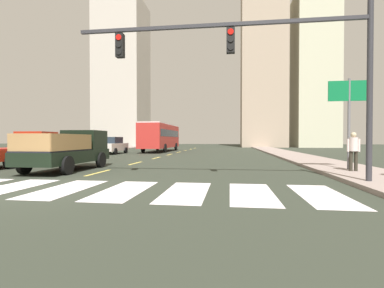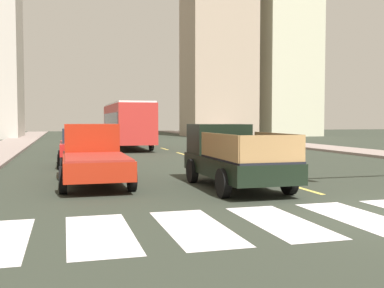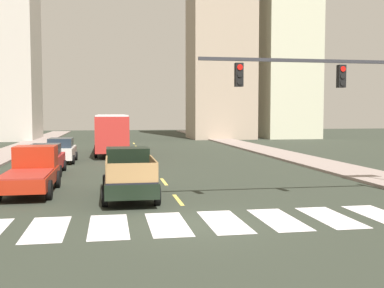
{
  "view_description": "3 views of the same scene",
  "coord_description": "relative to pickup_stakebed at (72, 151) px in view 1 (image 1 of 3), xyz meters",
  "views": [
    {
      "loc": [
        5.8,
        -7.87,
        1.49
      ],
      "look_at": [
        2.36,
        17.8,
        1.05
      ],
      "focal_mm": 26.35,
      "sensor_mm": 36.0,
      "label": 1
    },
    {
      "loc": [
        -7.01,
        -8.54,
        2.1
      ],
      "look_at": [
        -1.58,
        10.91,
        1.04
      ],
      "focal_mm": 42.89,
      "sensor_mm": 36.0,
      "label": 2
    },
    {
      "loc": [
        -2.67,
        -14.46,
        3.51
      ],
      "look_at": [
        1.48,
        9.16,
        1.89
      ],
      "focal_mm": 43.87,
      "sensor_mm": 36.0,
      "label": 3
    }
  ],
  "objects": [
    {
      "name": "sedan_far",
      "position": [
        -4.15,
        14.32,
        -0.08
      ],
      "size": [
        2.02,
        4.4,
        1.72
      ],
      "rotation": [
        0.0,
        0.0,
        -0.02
      ],
      "color": "silver",
      "rests_on": "ground"
    },
    {
      "name": "lane_dash_0",
      "position": [
        1.91,
        -1.07,
        -0.93
      ],
      "size": [
        0.16,
        2.4,
        0.01
      ],
      "primitive_type": "cube",
      "color": "#E4C950",
      "rests_on": "ground"
    },
    {
      "name": "lane_dash_6",
      "position": [
        1.91,
        28.93,
        -0.93
      ],
      "size": [
        0.16,
        2.4,
        0.01
      ],
      "primitive_type": "cube",
      "color": "#E4C950",
      "rests_on": "ground"
    },
    {
      "name": "pedestrian_waiting",
      "position": [
        12.91,
        -0.26,
        0.18
      ],
      "size": [
        0.53,
        0.34,
        1.64
      ],
      "rotation": [
        0.0,
        0.0,
        -1.76
      ],
      "color": "#2C2920",
      "rests_on": "sidewalk_right"
    },
    {
      "name": "crosswalk_stripe_4",
      "position": [
        1.0,
        -5.07,
        -0.93
      ],
      "size": [
        1.2,
        3.27,
        0.01
      ],
      "primitive_type": "cube",
      "color": "silver",
      "rests_on": "ground"
    },
    {
      "name": "crosswalk_stripe_5",
      "position": [
        2.83,
        -5.07,
        -0.93
      ],
      "size": [
        1.2,
        3.27,
        0.01
      ],
      "primitive_type": "cube",
      "color": "silver",
      "rests_on": "ground"
    },
    {
      "name": "tower_tall_centre",
      "position": [
        23.37,
        43.2,
        13.31
      ],
      "size": [
        7.33,
        9.57,
        28.5
      ],
      "primitive_type": "cube",
      "color": "beige",
      "rests_on": "ground"
    },
    {
      "name": "ground_plane",
      "position": [
        1.91,
        -5.07,
        -0.94
      ],
      "size": [
        160.0,
        160.0,
        0.0
      ],
      "primitive_type": "plane",
      "color": "#2D3328"
    },
    {
      "name": "crosswalk_stripe_9",
      "position": [
        10.15,
        -5.07,
        -0.93
      ],
      "size": [
        1.2,
        3.27,
        0.01
      ],
      "primitive_type": "cube",
      "color": "silver",
      "rests_on": "ground"
    },
    {
      "name": "city_bus",
      "position": [
        -0.6,
        20.33,
        1.02
      ],
      "size": [
        2.72,
        10.8,
        3.32
      ],
      "rotation": [
        0.0,
        0.0,
        0.02
      ],
      "color": "#B62B26",
      "rests_on": "ground"
    },
    {
      "name": "lane_dash_1",
      "position": [
        1.91,
        3.93,
        -0.93
      ],
      "size": [
        0.16,
        2.4,
        0.01
      ],
      "primitive_type": "cube",
      "color": "#E4C950",
      "rests_on": "ground"
    },
    {
      "name": "sedan_mid",
      "position": [
        -4.39,
        8.03,
        -0.08
      ],
      "size": [
        2.02,
        4.4,
        1.72
      ],
      "rotation": [
        0.0,
        0.0,
        0.03
      ],
      "color": "red",
      "rests_on": "ground"
    },
    {
      "name": "lane_dash_5",
      "position": [
        1.91,
        23.93,
        -0.93
      ],
      "size": [
        0.16,
        2.4,
        0.01
      ],
      "primitive_type": "cube",
      "color": "#E4C950",
      "rests_on": "ground"
    },
    {
      "name": "pickup_stakebed",
      "position": [
        0.0,
        0.0,
        0.0
      ],
      "size": [
        2.18,
        5.2,
        1.96
      ],
      "rotation": [
        0.0,
        0.0,
        0.02
      ],
      "color": "black",
      "rests_on": "ground"
    },
    {
      "name": "crosswalk_stripe_6",
      "position": [
        4.66,
        -5.07,
        -0.93
      ],
      "size": [
        1.2,
        3.27,
        0.01
      ],
      "primitive_type": "cube",
      "color": "silver",
      "rests_on": "ground"
    },
    {
      "name": "lane_dash_3",
      "position": [
        1.91,
        13.93,
        -0.93
      ],
      "size": [
        0.16,
        2.4,
        0.01
      ],
      "primitive_type": "cube",
      "color": "#E4C950",
      "rests_on": "ground"
    },
    {
      "name": "crosswalk_stripe_7",
      "position": [
        6.49,
        -5.07,
        -0.93
      ],
      "size": [
        1.2,
        3.27,
        0.01
      ],
      "primitive_type": "cube",
      "color": "silver",
      "rests_on": "ground"
    },
    {
      "name": "lane_dash_4",
      "position": [
        1.91,
        18.93,
        -0.93
      ],
      "size": [
        0.16,
        2.4,
        0.01
      ],
      "primitive_type": "cube",
      "color": "#E4C950",
      "rests_on": "ground"
    },
    {
      "name": "lane_dash_7",
      "position": [
        1.91,
        33.93,
        -0.93
      ],
      "size": [
        0.16,
        2.4,
        0.01
      ],
      "primitive_type": "cube",
      "color": "#E4C950",
      "rests_on": "ground"
    },
    {
      "name": "crosswalk_stripe_8",
      "position": [
        8.32,
        -5.07,
        -0.93
      ],
      "size": [
        1.2,
        3.27,
        0.01
      ],
      "primitive_type": "cube",
      "color": "silver",
      "rests_on": "ground"
    },
    {
      "name": "traffic_signal_gantry",
      "position": [
        8.94,
        -3.22,
        3.3
      ],
      "size": [
        9.93,
        0.27,
        6.0
      ],
      "color": "#2D2D33",
      "rests_on": "ground"
    },
    {
      "name": "block_mid_right",
      "position": [
        14.02,
        42.55,
        15.37
      ],
      "size": [
        8.24,
        7.77,
        32.62
      ],
      "primitive_type": "cube",
      "color": "tan",
      "rests_on": "ground"
    },
    {
      "name": "pickup_dark",
      "position": [
        -4.17,
        1.89,
        -0.02
      ],
      "size": [
        2.18,
        5.2,
        1.96
      ],
      "rotation": [
        0.0,
        0.0,
        -0.05
      ],
      "color": "#A12310",
      "rests_on": "ground"
    },
    {
      "name": "block_mid_left",
      "position": [
        -14.65,
        43.77,
        13.98
      ],
      "size": [
        9.49,
        9.47,
        29.83
      ],
      "primitive_type": "cube",
      "color": "#BAB1A6",
      "rests_on": "ground"
    },
    {
      "name": "direction_sign_green",
      "position": [
        12.97,
        0.45,
        2.1
      ],
      "size": [
        1.7,
        0.12,
        4.2
      ],
      "color": "slate",
      "rests_on": "ground"
    },
    {
      "name": "lane_dash_2",
      "position": [
        1.91,
        8.93,
        -0.93
      ],
      "size": [
        0.16,
        2.4,
        0.01
      ],
      "primitive_type": "cube",
      "color": "#E4C950",
      "rests_on": "ground"
    },
    {
      "name": "sidewalk_right",
      "position": [
        13.15,
        12.93,
        -0.86
      ],
      "size": [
        3.17,
        110.0,
        0.15
      ],
      "primitive_type": "cube",
      "color": "gray",
      "rests_on": "ground"
    },
    {
      "name": "sidewalk_left",
      "position": [
        -9.32,
        12.93,
        -0.86
      ],
      "size": [
        3.17,
        110.0,
        0.15
      ],
      "primitive_type": "cube",
      "color": "gray",
      "rests_on": "ground"
    }
  ]
}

